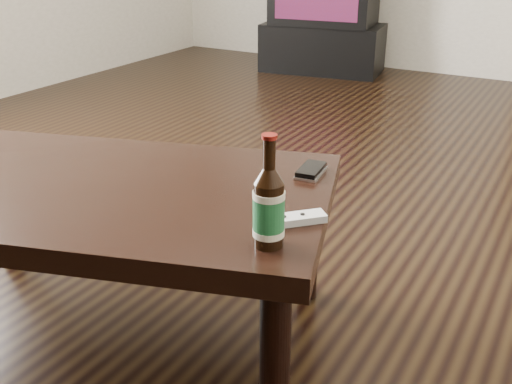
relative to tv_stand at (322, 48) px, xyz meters
The scene contains 6 objects.
floor 2.80m from the tv_stand, 69.35° to the right, with size 5.00×6.00×0.01m, color black.
tv_stand is the anchor object (origin of this frame).
coffee_table 3.45m from the tv_stand, 75.68° to the right, with size 1.34×1.02×0.44m.
beer_bottle 3.69m from the tv_stand, 67.86° to the right, with size 0.08×0.08×0.24m.
phone 3.28m from the tv_stand, 66.66° to the right, with size 0.07×0.12×0.02m.
remote 3.58m from the tv_stand, 67.23° to the right, with size 0.14×0.14×0.02m.
Camera 1 is at (0.93, -1.76, 1.05)m, focal length 42.00 mm.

